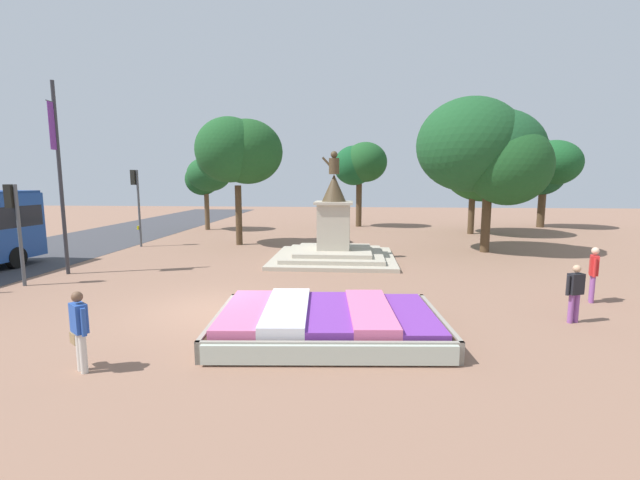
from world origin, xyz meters
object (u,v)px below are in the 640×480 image
object	(u,v)px
traffic_light_mid_block	(15,215)
flower_planter	(326,322)
statue_monument	(334,240)
pedestrian_with_handbag	(79,327)
pedestrian_crossing_plaza	(594,271)
traffic_light_far_corner	(136,195)
banner_pole	(60,175)
pedestrian_near_planter	(575,290)

from	to	relation	value
traffic_light_mid_block	flower_planter	bearing A→B (deg)	-19.55
statue_monument	pedestrian_with_handbag	world-z (taller)	statue_monument
pedestrian_with_handbag	pedestrian_crossing_plaza	world-z (taller)	pedestrian_crossing_plaza
traffic_light_far_corner	pedestrian_crossing_plaza	size ratio (longest dim) A/B	2.49
traffic_light_mid_block	pedestrian_with_handbag	world-z (taller)	traffic_light_mid_block
statue_monument	pedestrian_crossing_plaza	distance (m)	10.27
banner_pole	flower_planter	bearing A→B (deg)	-28.71
traffic_light_mid_block	pedestrian_near_planter	xyz separation A→B (m)	(17.27, -2.52, -1.60)
traffic_light_mid_block	traffic_light_far_corner	size ratio (longest dim) A/B	0.84
flower_planter	traffic_light_far_corner	xyz separation A→B (m)	(-11.18, 12.67, 2.56)
traffic_light_far_corner	pedestrian_near_planter	xyz separation A→B (m)	(17.52, -11.31, -1.99)
statue_monument	pedestrian_near_planter	xyz separation A→B (m)	(6.61, -8.28, -0.04)
pedestrian_with_handbag	flower_planter	bearing A→B (deg)	27.32
traffic_light_far_corner	traffic_light_mid_block	bearing A→B (deg)	-88.41
flower_planter	statue_monument	world-z (taller)	statue_monument
pedestrian_near_planter	pedestrian_with_handbag	bearing A→B (deg)	-161.14
flower_planter	statue_monument	xyz separation A→B (m)	(-0.28, 9.65, 0.61)
statue_monument	traffic_light_far_corner	xyz separation A→B (m)	(-10.91, 3.03, 1.95)
traffic_light_mid_block	pedestrian_with_handbag	xyz separation A→B (m)	(6.36, -6.25, -1.58)
traffic_light_far_corner	pedestrian_near_planter	world-z (taller)	traffic_light_far_corner
traffic_light_mid_block	pedestrian_with_handbag	distance (m)	9.06
pedestrian_with_handbag	pedestrian_near_planter	bearing A→B (deg)	18.86
traffic_light_mid_block	pedestrian_crossing_plaza	bearing A→B (deg)	-1.62
statue_monument	pedestrian_near_planter	size ratio (longest dim) A/B	3.62
pedestrian_with_handbag	pedestrian_near_planter	distance (m)	11.53
statue_monument	traffic_light_mid_block	world-z (taller)	statue_monument
pedestrian_near_planter	pedestrian_crossing_plaza	bearing A→B (deg)	53.05
traffic_light_mid_block	traffic_light_far_corner	xyz separation A→B (m)	(-0.24, 8.79, 0.39)
traffic_light_far_corner	banner_pole	distance (m)	6.99
flower_planter	pedestrian_with_handbag	size ratio (longest dim) A/B	3.53
traffic_light_mid_block	pedestrian_crossing_plaza	xyz separation A→B (m)	(18.77, -0.53, -1.50)
pedestrian_near_planter	pedestrian_crossing_plaza	distance (m)	2.49
flower_planter	banner_pole	bearing A→B (deg)	151.29
flower_planter	traffic_light_far_corner	distance (m)	17.09
flower_planter	pedestrian_with_handbag	world-z (taller)	pedestrian_with_handbag
pedestrian_with_handbag	traffic_light_far_corner	bearing A→B (deg)	113.71
statue_monument	traffic_light_mid_block	bearing A→B (deg)	-151.60
pedestrian_crossing_plaza	traffic_light_mid_block	bearing A→B (deg)	178.38
pedestrian_crossing_plaza	banner_pole	bearing A→B (deg)	172.49
statue_monument	banner_pole	distance (m)	11.36
statue_monument	pedestrian_near_planter	world-z (taller)	statue_monument
statue_monument	pedestrian_near_planter	distance (m)	10.60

